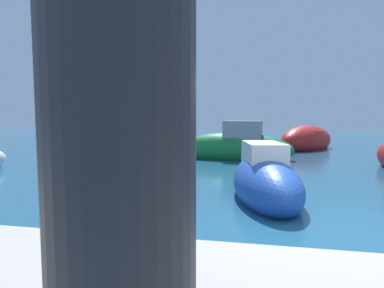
# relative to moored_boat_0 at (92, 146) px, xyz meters

# --- Properties ---
(ground) EXTENTS (80.00, 80.00, 0.00)m
(ground) POSITION_rel_moored_boat_0_xyz_m (10.40, -10.78, -0.33)
(ground) COLOR #1E5170
(moored_boat_0) EXTENTS (3.59, 4.18, 1.18)m
(moored_boat_0) POSITION_rel_moored_boat_0_xyz_m (0.00, 0.00, 0.00)
(moored_boat_0) COLOR #197233
(moored_boat_0) RESTS_ON ground
(moored_boat_1) EXTENTS (4.35, 2.09, 1.27)m
(moored_boat_1) POSITION_rel_moored_boat_0_xyz_m (4.54, -6.70, 0.03)
(moored_boat_1) COLOR #3F3F47
(moored_boat_1) RESTS_ON ground
(moored_boat_3) EXTENTS (4.65, 5.48, 1.87)m
(moored_boat_3) POSITION_rel_moored_boat_0_xyz_m (12.25, 3.92, 0.19)
(moored_boat_3) COLOR #B21E1E
(moored_boat_3) RESTS_ON ground
(moored_boat_5) EXTENTS (2.09, 3.84, 1.64)m
(moored_boat_5) POSITION_rel_moored_boat_0_xyz_m (9.26, -8.75, 0.10)
(moored_boat_5) COLOR #1E479E
(moored_boat_5) RESTS_ON ground
(moored_boat_6) EXTENTS (2.98, 4.32, 1.32)m
(moored_boat_6) POSITION_rel_moored_boat_0_xyz_m (4.15, 3.75, 0.04)
(moored_boat_6) COLOR teal
(moored_boat_6) RESTS_ON ground
(moored_boat_9) EXTENTS (5.70, 2.29, 2.14)m
(moored_boat_9) POSITION_rel_moored_boat_0_xyz_m (8.11, -1.51, 0.20)
(moored_boat_9) COLOR #197233
(moored_boat_9) RESTS_ON ground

